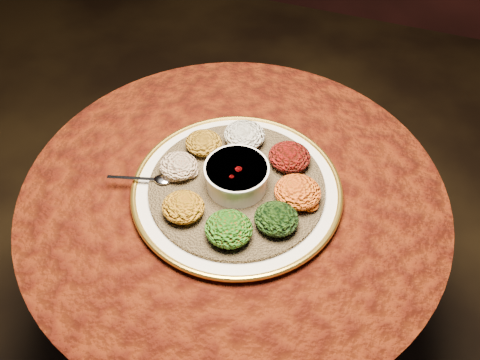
% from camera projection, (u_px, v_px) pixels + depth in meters
% --- Properties ---
extents(table, '(0.96, 0.96, 0.73)m').
position_uv_depth(table, '(234.00, 239.00, 1.33)').
color(table, black).
rests_on(table, ground).
extents(platter, '(0.56, 0.56, 0.02)m').
position_uv_depth(platter, '(237.00, 190.00, 1.19)').
color(platter, silver).
rests_on(platter, table).
extents(injera, '(0.48, 0.48, 0.01)m').
position_uv_depth(injera, '(237.00, 187.00, 1.18)').
color(injera, brown).
rests_on(injera, platter).
extents(stew_bowl, '(0.14, 0.14, 0.06)m').
position_uv_depth(stew_bowl, '(237.00, 175.00, 1.15)').
color(stew_bowl, silver).
rests_on(stew_bowl, injera).
extents(spoon, '(0.14, 0.05, 0.01)m').
position_uv_depth(spoon, '(157.00, 179.00, 1.18)').
color(spoon, silver).
rests_on(spoon, injera).
extents(portion_ayib, '(0.10, 0.09, 0.05)m').
position_uv_depth(portion_ayib, '(244.00, 135.00, 1.24)').
color(portion_ayib, beige).
rests_on(portion_ayib, injera).
extents(portion_kitfo, '(0.10, 0.09, 0.05)m').
position_uv_depth(portion_kitfo, '(289.00, 157.00, 1.20)').
color(portion_kitfo, black).
rests_on(portion_kitfo, injera).
extents(portion_tikil, '(0.10, 0.10, 0.05)m').
position_uv_depth(portion_tikil, '(298.00, 192.00, 1.13)').
color(portion_tikil, '#AA720E').
rests_on(portion_tikil, injera).
extents(portion_gomen, '(0.09, 0.09, 0.04)m').
position_uv_depth(portion_gomen, '(276.00, 219.00, 1.09)').
color(portion_gomen, black).
rests_on(portion_gomen, injera).
extents(portion_mixveg, '(0.10, 0.09, 0.05)m').
position_uv_depth(portion_mixveg, '(229.00, 229.00, 1.07)').
color(portion_mixveg, '#9E2C0A').
rests_on(portion_mixveg, injera).
extents(portion_kik, '(0.09, 0.09, 0.04)m').
position_uv_depth(portion_kik, '(183.00, 207.00, 1.11)').
color(portion_kik, '#A25D0E').
rests_on(portion_kik, injera).
extents(portion_timatim, '(0.09, 0.08, 0.04)m').
position_uv_depth(portion_timatim, '(179.00, 166.00, 1.18)').
color(portion_timatim, maroon).
rests_on(portion_timatim, injera).
extents(portion_shiro, '(0.09, 0.08, 0.04)m').
position_uv_depth(portion_shiro, '(204.00, 143.00, 1.23)').
color(portion_shiro, '#9B6712').
rests_on(portion_shiro, injera).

